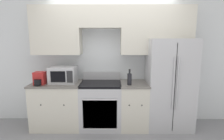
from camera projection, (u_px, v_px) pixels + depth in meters
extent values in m
plane|color=gray|center=(112.00, 134.00, 3.21)|extent=(12.00, 12.00, 0.00)
cube|color=silver|center=(112.00, 60.00, 3.64)|extent=(8.00, 0.06, 2.60)
cube|color=beige|center=(57.00, 31.00, 3.35)|extent=(0.93, 0.33, 0.91)
cube|color=beige|center=(101.00, 17.00, 3.31)|extent=(0.77, 0.33, 0.41)
cube|color=beige|center=(156.00, 31.00, 3.34)|extent=(1.36, 0.33, 0.91)
cube|color=beige|center=(58.00, 105.00, 3.45)|extent=(0.93, 0.62, 0.86)
cube|color=slate|center=(57.00, 84.00, 3.37)|extent=(0.95, 0.64, 0.03)
sphere|color=black|center=(41.00, 105.00, 3.13)|extent=(0.03, 0.03, 0.03)
sphere|color=black|center=(64.00, 105.00, 3.13)|extent=(0.03, 0.03, 0.03)
cube|color=beige|center=(133.00, 106.00, 3.44)|extent=(0.51, 0.62, 0.86)
cube|color=slate|center=(134.00, 84.00, 3.36)|extent=(0.53, 0.64, 0.03)
sphere|color=black|center=(129.00, 105.00, 3.12)|extent=(0.03, 0.03, 0.03)
sphere|color=black|center=(142.00, 105.00, 3.12)|extent=(0.03, 0.03, 0.03)
cube|color=#B7B7BC|center=(101.00, 106.00, 3.45)|extent=(0.77, 0.62, 0.85)
cube|color=black|center=(100.00, 114.00, 3.15)|extent=(0.62, 0.01, 0.55)
cube|color=black|center=(101.00, 84.00, 3.37)|extent=(0.77, 0.62, 0.04)
cube|color=#B7B7BC|center=(102.00, 76.00, 3.63)|extent=(0.77, 0.04, 0.16)
cylinder|color=silver|center=(100.00, 100.00, 3.08)|extent=(0.62, 0.02, 0.02)
cube|color=#B7B7BC|center=(169.00, 84.00, 3.40)|extent=(0.85, 0.70, 1.73)
cube|color=black|center=(175.00, 89.00, 3.06)|extent=(0.01, 0.01, 1.59)
cylinder|color=#B7B7BC|center=(174.00, 84.00, 3.02)|extent=(0.02, 0.02, 0.95)
cylinder|color=#B7B7BC|center=(178.00, 84.00, 3.02)|extent=(0.02, 0.02, 0.95)
cube|color=#B7B7BC|center=(63.00, 75.00, 3.37)|extent=(0.49, 0.40, 0.31)
cube|color=black|center=(58.00, 77.00, 3.17)|extent=(0.27, 0.01, 0.20)
cube|color=#262628|center=(70.00, 77.00, 3.17)|extent=(0.11, 0.01, 0.22)
cylinder|color=black|center=(129.00, 79.00, 3.19)|extent=(0.08, 0.08, 0.21)
cylinder|color=black|center=(130.00, 72.00, 3.17)|extent=(0.03, 0.03, 0.06)
cylinder|color=black|center=(130.00, 70.00, 3.16)|extent=(0.04, 0.04, 0.02)
cube|color=#B22323|center=(40.00, 78.00, 3.23)|extent=(0.19, 0.18, 0.23)
cylinder|color=black|center=(38.00, 82.00, 3.14)|extent=(0.13, 0.13, 0.11)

